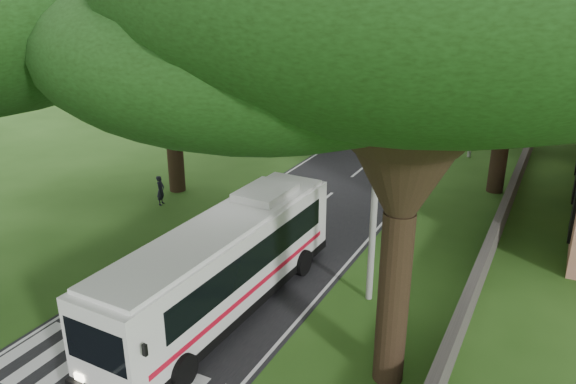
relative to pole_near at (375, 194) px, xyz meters
name	(u,v)px	position (x,y,z in m)	size (l,w,h in m)	color
ground	(148,344)	(-5.50, -6.00, -4.18)	(140.00, 140.00, 0.00)	#264C15
road	(385,150)	(-5.50, 19.00, -4.17)	(8.00, 120.00, 0.04)	black
crosswalk	(103,380)	(-5.50, -8.00, -4.18)	(8.00, 3.00, 0.01)	silver
property_wall	(522,164)	(3.50, 18.00, -3.58)	(0.35, 50.00, 1.20)	#383533
pole_near	(375,194)	(0.00, 0.00, 0.00)	(1.60, 0.24, 8.00)	gray
pole_mid	(476,95)	(0.00, 20.00, 0.00)	(1.60, 0.24, 8.00)	gray
pole_far	(514,58)	(0.00, 40.00, 0.00)	(1.60, 0.24, 8.00)	gray
coach_bus	(224,264)	(-4.32, -3.10, -2.32)	(3.02, 11.78, 3.45)	white
distant_car_a	(425,99)	(-6.74, 34.73, -3.50)	(1.53, 3.79, 1.29)	#A3A3A7
distant_car_b	(443,78)	(-8.01, 47.69, -3.55)	(1.27, 3.63, 1.20)	navy
distant_car_c	(480,74)	(-4.70, 52.33, -3.56)	(1.65, 4.05, 1.18)	maroon
pedestrian	(161,190)	(-12.93, 3.89, -3.39)	(0.58, 0.38, 1.59)	black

